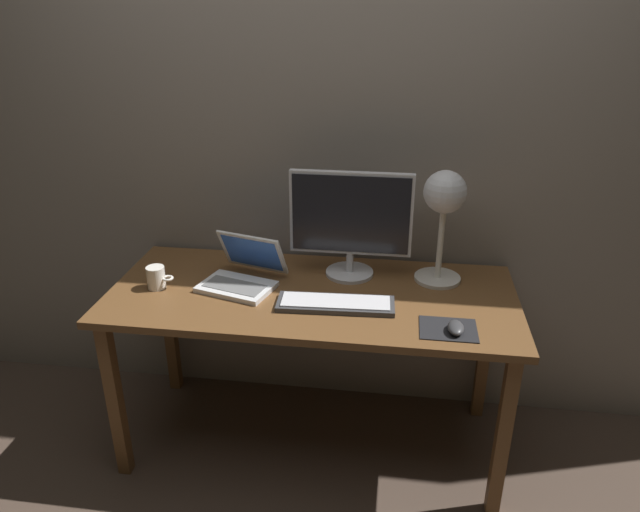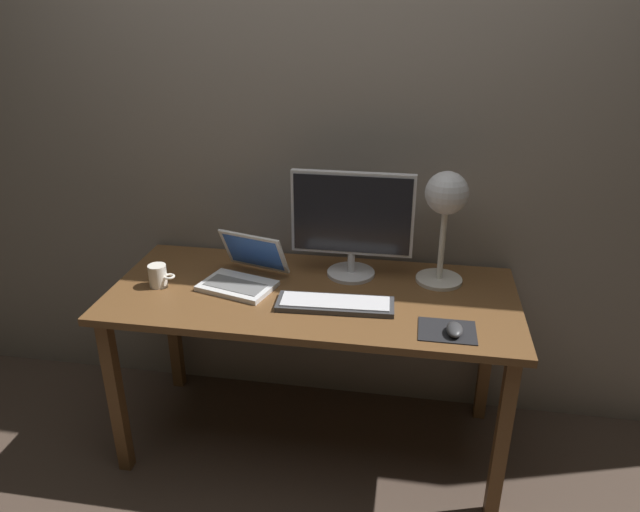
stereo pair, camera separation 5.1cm
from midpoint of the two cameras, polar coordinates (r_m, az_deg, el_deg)
The scene contains 10 objects.
ground_plane at distance 2.75m, azimuth -1.27°, elevation -17.31°, with size 4.80×4.80×0.00m, color #47382D.
back_wall at distance 2.51m, azimuth -0.05°, elevation 12.23°, with size 4.80×0.06×2.60m, color gray.
desk at distance 2.36m, azimuth -1.41°, elevation -5.21°, with size 1.60×0.70×0.74m.
monitor at distance 2.37m, azimuth 2.37°, elevation 3.52°, with size 0.49×0.20×0.44m.
keyboard_main at distance 2.21m, azimuth 0.86°, elevation -4.63°, with size 0.45×0.16×0.03m.
laptop at distance 2.40m, azimuth -7.97°, elevation -1.37°, with size 0.35×0.34×0.20m.
desk_lamp at distance 2.33m, azimuth 11.31°, elevation 5.10°, with size 0.19×0.19×0.46m.
mousepad at distance 2.12m, azimuth 11.63°, elevation -6.95°, with size 0.20×0.16×0.00m, color black.
mouse at distance 2.09m, azimuth 12.32°, elevation -6.81°, with size 0.06×0.10×0.03m, color #38383A.
coffee_mug at distance 2.43m, azimuth -16.13°, elevation -2.02°, with size 0.11×0.07×0.09m.
Camera 1 is at (0.32, -2.03, 1.82)m, focal length 33.05 mm.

